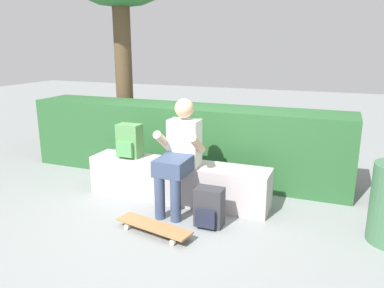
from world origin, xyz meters
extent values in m
plane|color=gray|center=(0.00, 0.00, 0.00)|extent=(24.00, 24.00, 0.00)
cube|color=#B1A6A7|center=(0.00, 0.44, 0.23)|extent=(2.15, 0.40, 0.46)
cube|color=white|center=(0.12, 0.38, 0.72)|extent=(0.34, 0.22, 0.52)
sphere|color=#D8AD84|center=(0.12, 0.38, 1.11)|extent=(0.21, 0.21, 0.21)
cube|color=#384766|center=(0.12, 0.07, 0.55)|extent=(0.32, 0.40, 0.17)
cylinder|color=#384766|center=(0.03, -0.08, 0.23)|extent=(0.11, 0.11, 0.46)
cylinder|color=#384766|center=(0.21, -0.08, 0.23)|extent=(0.11, 0.11, 0.46)
cylinder|color=#D8AD84|center=(-0.08, 0.24, 0.76)|extent=(0.09, 0.33, 0.27)
cylinder|color=#D8AD84|center=(0.32, 0.24, 0.76)|extent=(0.09, 0.33, 0.27)
cube|color=olive|center=(0.12, -0.41, 0.08)|extent=(0.82, 0.36, 0.02)
cylinder|color=silver|center=(0.41, -0.39, 0.03)|extent=(0.06, 0.04, 0.05)
cylinder|color=silver|center=(0.38, -0.54, 0.03)|extent=(0.06, 0.04, 0.05)
cylinder|color=silver|center=(-0.14, -0.28, 0.03)|extent=(0.06, 0.04, 0.05)
cylinder|color=silver|center=(-0.17, -0.42, 0.03)|extent=(0.06, 0.04, 0.05)
cube|color=#51894C|center=(-0.62, 0.44, 0.66)|extent=(0.28, 0.18, 0.40)
cube|color=#4E9452|center=(-0.62, 0.33, 0.58)|extent=(0.20, 0.05, 0.18)
cube|color=#333338|center=(0.56, -0.04, 0.20)|extent=(0.28, 0.18, 0.40)
cube|color=#202436|center=(0.56, -0.16, 0.12)|extent=(0.20, 0.05, 0.18)
cube|color=#295A2E|center=(-0.30, 1.32, 0.49)|extent=(4.46, 0.67, 0.98)
cylinder|color=brown|center=(-1.55, 1.89, 1.59)|extent=(0.27, 0.27, 3.18)
camera|label=1|loc=(1.68, -3.37, 1.78)|focal=35.46mm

